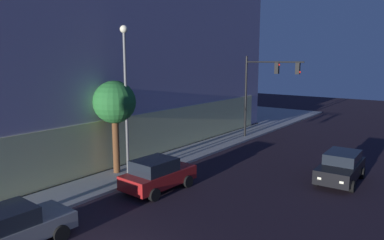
{
  "coord_description": "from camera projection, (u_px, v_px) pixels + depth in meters",
  "views": [
    {
      "loc": [
        -6.31,
        -8.62,
        6.79
      ],
      "look_at": [
        8.77,
        2.71,
        3.58
      ],
      "focal_mm": 33.34,
      "sensor_mm": 36.0,
      "label": 1
    }
  ],
  "objects": [
    {
      "name": "traffic_light_far_corner",
      "position": [
        266.0,
        81.0,
        29.61
      ],
      "size": [
        0.63,
        4.93,
        6.92
      ],
      "color": "black",
      "rests_on": "sidewalk_corner"
    },
    {
      "name": "street_lamp_sidewalk",
      "position": [
        125.0,
        84.0,
        20.13
      ],
      "size": [
        0.44,
        0.44,
        8.51
      ],
      "color": "#5B5B5B",
      "rests_on": "sidewalk_corner"
    },
    {
      "name": "sidewalk_tree",
      "position": [
        114.0,
        103.0,
        20.58
      ],
      "size": [
        2.47,
        2.47,
        5.45
      ],
      "color": "brown",
      "rests_on": "sidewalk_corner"
    },
    {
      "name": "car_red",
      "position": [
        158.0,
        174.0,
        18.62
      ],
      "size": [
        4.11,
        2.25,
        1.71
      ],
      "color": "maroon",
      "rests_on": "ground"
    },
    {
      "name": "car_black",
      "position": [
        341.0,
        167.0,
        19.99
      ],
      "size": [
        4.45,
        2.17,
        1.64
      ],
      "color": "black",
      "rests_on": "ground"
    },
    {
      "name": "modern_building",
      "position": [
        57.0,
        24.0,
        31.45
      ],
      "size": [
        30.47,
        24.97,
        19.98
      ],
      "color": "#4C4C51",
      "rests_on": "ground"
    },
    {
      "name": "car_grey",
      "position": [
        13.0,
        227.0,
        12.88
      ],
      "size": [
        4.07,
        2.21,
        1.57
      ],
      "color": "slate",
      "rests_on": "ground"
    }
  ]
}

